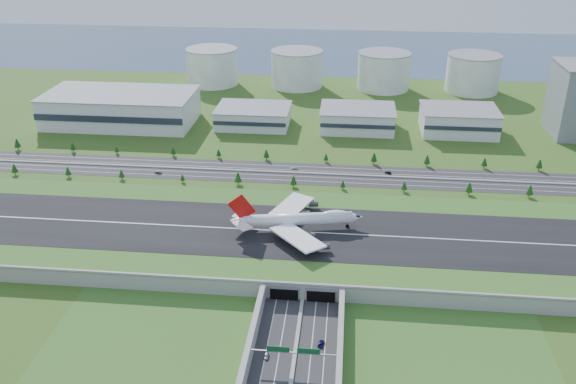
# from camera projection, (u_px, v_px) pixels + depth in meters

# --- Properties ---
(ground) EXTENTS (1200.00, 1200.00, 0.00)m
(ground) POSITION_uv_depth(u_px,v_px,m) (310.00, 246.00, 327.45)
(ground) COLOR #2B571B
(ground) RESTS_ON ground
(airfield_deck) EXTENTS (520.00, 100.00, 9.20)m
(airfield_deck) POSITION_uv_depth(u_px,v_px,m) (310.00, 239.00, 325.59)
(airfield_deck) COLOR gray
(airfield_deck) RESTS_ON ground
(underpass_road) EXTENTS (38.80, 120.40, 8.00)m
(underpass_road) POSITION_uv_depth(u_px,v_px,m) (292.00, 368.00, 236.77)
(underpass_road) COLOR #28282B
(underpass_road) RESTS_ON ground
(sign_gantry_near) EXTENTS (38.70, 0.70, 9.80)m
(sign_gantry_near) POSITION_uv_depth(u_px,v_px,m) (293.00, 353.00, 239.18)
(sign_gantry_near) COLOR gray
(sign_gantry_near) RESTS_ON ground
(north_expressway) EXTENTS (560.00, 36.00, 0.12)m
(north_expressway) POSITION_uv_depth(u_px,v_px,m) (320.00, 174.00, 412.65)
(north_expressway) COLOR #28282B
(north_expressway) RESTS_ON ground
(tree_row) EXTENTS (508.10, 48.74, 8.48)m
(tree_row) POSITION_uv_depth(u_px,v_px,m) (326.00, 168.00, 409.85)
(tree_row) COLOR #3D2819
(tree_row) RESTS_ON ground
(hangar_west) EXTENTS (120.00, 60.00, 25.00)m
(hangar_west) POSITION_uv_depth(u_px,v_px,m) (121.00, 108.00, 503.73)
(hangar_west) COLOR silver
(hangar_west) RESTS_ON ground
(hangar_mid_a) EXTENTS (58.00, 42.00, 15.00)m
(hangar_mid_a) POSITION_uv_depth(u_px,v_px,m) (253.00, 116.00, 500.21)
(hangar_mid_a) COLOR silver
(hangar_mid_a) RESTS_ON ground
(hangar_mid_b) EXTENTS (58.00, 42.00, 17.00)m
(hangar_mid_b) POSITION_uv_depth(u_px,v_px,m) (357.00, 119.00, 491.92)
(hangar_mid_b) COLOR silver
(hangar_mid_b) RESTS_ON ground
(hangar_mid_c) EXTENTS (58.00, 42.00, 19.00)m
(hangar_mid_c) POSITION_uv_depth(u_px,v_px,m) (458.00, 121.00, 484.09)
(hangar_mid_c) COLOR silver
(hangar_mid_c) RESTS_ON ground
(fuel_tank_a) EXTENTS (50.00, 50.00, 35.00)m
(fuel_tank_a) POSITION_uv_depth(u_px,v_px,m) (212.00, 67.00, 609.09)
(fuel_tank_a) COLOR silver
(fuel_tank_a) RESTS_ON ground
(fuel_tank_b) EXTENTS (50.00, 50.00, 35.00)m
(fuel_tank_b) POSITION_uv_depth(u_px,v_px,m) (297.00, 69.00, 601.23)
(fuel_tank_b) COLOR silver
(fuel_tank_b) RESTS_ON ground
(fuel_tank_c) EXTENTS (50.00, 50.00, 35.00)m
(fuel_tank_c) POSITION_uv_depth(u_px,v_px,m) (384.00, 71.00, 593.37)
(fuel_tank_c) COLOR silver
(fuel_tank_c) RESTS_ON ground
(fuel_tank_d) EXTENTS (50.00, 50.00, 35.00)m
(fuel_tank_d) POSITION_uv_depth(u_px,v_px,m) (473.00, 73.00, 585.52)
(fuel_tank_d) COLOR silver
(fuel_tank_d) RESTS_ON ground
(bay_water) EXTENTS (1200.00, 260.00, 0.06)m
(bay_water) POSITION_uv_depth(u_px,v_px,m) (337.00, 50.00, 758.05)
(bay_water) COLOR #374D6A
(bay_water) RESTS_ON ground
(boeing_747) EXTENTS (71.72, 67.21, 22.34)m
(boeing_747) POSITION_uv_depth(u_px,v_px,m) (297.00, 219.00, 324.27)
(boeing_747) COLOR white
(boeing_747) RESTS_ON airfield_deck
(car_0) EXTENTS (1.75, 4.13, 1.39)m
(car_0) POSITION_uv_depth(u_px,v_px,m) (267.00, 356.00, 246.92)
(car_0) COLOR #ACACB1
(car_0) RESTS_ON ground
(car_2) EXTENTS (3.11, 5.22, 1.36)m
(car_2) POSITION_uv_depth(u_px,v_px,m) (321.00, 343.00, 253.88)
(car_2) COLOR #0E0D43
(car_2) RESTS_ON ground
(car_4) EXTENTS (5.27, 3.31, 1.67)m
(car_4) POSITION_uv_depth(u_px,v_px,m) (158.00, 172.00, 413.19)
(car_4) COLOR #5A595F
(car_4) RESTS_ON ground
(car_5) EXTENTS (4.69, 3.02, 1.46)m
(car_5) POSITION_uv_depth(u_px,v_px,m) (388.00, 173.00, 413.36)
(car_5) COLOR black
(car_5) RESTS_ON ground
(car_7) EXTENTS (4.95, 2.23, 1.41)m
(car_7) POSITION_uv_depth(u_px,v_px,m) (294.00, 168.00, 420.44)
(car_7) COLOR silver
(car_7) RESTS_ON ground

